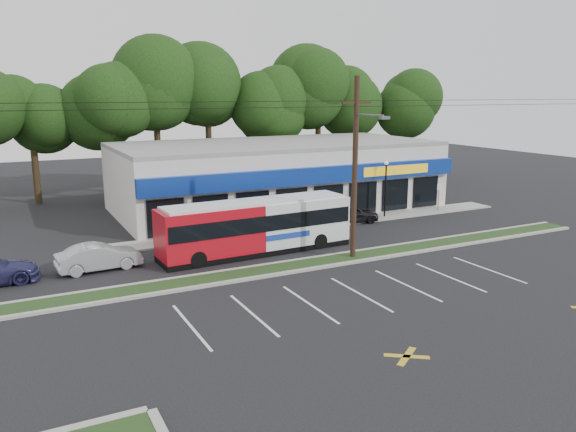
# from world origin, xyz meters

# --- Properties ---
(ground) EXTENTS (120.00, 120.00, 0.00)m
(ground) POSITION_xyz_m (0.00, 0.00, 0.00)
(ground) COLOR black
(ground) RESTS_ON ground
(grass_strip) EXTENTS (40.00, 1.60, 0.12)m
(grass_strip) POSITION_xyz_m (0.00, 1.00, 0.06)
(grass_strip) COLOR #1E3214
(grass_strip) RESTS_ON ground
(curb_south) EXTENTS (40.00, 0.25, 0.14)m
(curb_south) POSITION_xyz_m (0.00, 0.15, 0.07)
(curb_south) COLOR #9E9E93
(curb_south) RESTS_ON ground
(curb_north) EXTENTS (40.00, 0.25, 0.14)m
(curb_north) POSITION_xyz_m (0.00, 1.85, 0.07)
(curb_north) COLOR #9E9E93
(curb_north) RESTS_ON ground
(sidewalk) EXTENTS (32.00, 2.20, 0.10)m
(sidewalk) POSITION_xyz_m (5.00, 9.00, 0.05)
(sidewalk) COLOR #9E9E93
(sidewalk) RESTS_ON ground
(strip_mall) EXTENTS (25.00, 12.55, 5.30)m
(strip_mall) POSITION_xyz_m (5.50, 15.91, 2.65)
(strip_mall) COLOR #B9B3AB
(strip_mall) RESTS_ON ground
(utility_pole) EXTENTS (50.00, 2.77, 10.00)m
(utility_pole) POSITION_xyz_m (2.83, 0.93, 5.41)
(utility_pole) COLOR black
(utility_pole) RESTS_ON ground
(lamp_post) EXTENTS (0.30, 0.30, 4.25)m
(lamp_post) POSITION_xyz_m (11.00, 8.80, 2.67)
(lamp_post) COLOR black
(lamp_post) RESTS_ON ground
(sign_post) EXTENTS (0.45, 0.10, 2.23)m
(sign_post) POSITION_xyz_m (16.00, 8.57, 1.56)
(sign_post) COLOR #59595E
(sign_post) RESTS_ON ground
(tree_line) EXTENTS (46.76, 6.76, 11.83)m
(tree_line) POSITION_xyz_m (4.00, 26.00, 8.42)
(tree_line) COLOR black
(tree_line) RESTS_ON ground
(metrobus) EXTENTS (11.61, 2.95, 3.10)m
(metrobus) POSITION_xyz_m (-1.33, 4.50, 1.64)
(metrobus) COLOR #B30D19
(metrobus) RESTS_ON ground
(car_dark) EXTENTS (4.29, 2.37, 1.38)m
(car_dark) POSITION_xyz_m (7.74, 8.50, 0.69)
(car_dark) COLOR black
(car_dark) RESTS_ON ground
(car_silver) EXTENTS (4.40, 1.81, 1.42)m
(car_silver) POSITION_xyz_m (-10.04, 5.25, 0.71)
(car_silver) COLOR #A6A9AE
(car_silver) RESTS_ON ground
(pedestrian_a) EXTENTS (0.84, 0.73, 1.94)m
(pedestrian_a) POSITION_xyz_m (4.43, 8.50, 0.97)
(pedestrian_a) COLOR beige
(pedestrian_a) RESTS_ON ground
(pedestrian_b) EXTENTS (0.75, 0.60, 1.50)m
(pedestrian_b) POSITION_xyz_m (3.73, 6.00, 0.75)
(pedestrian_b) COLOR beige
(pedestrian_b) RESTS_ON ground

